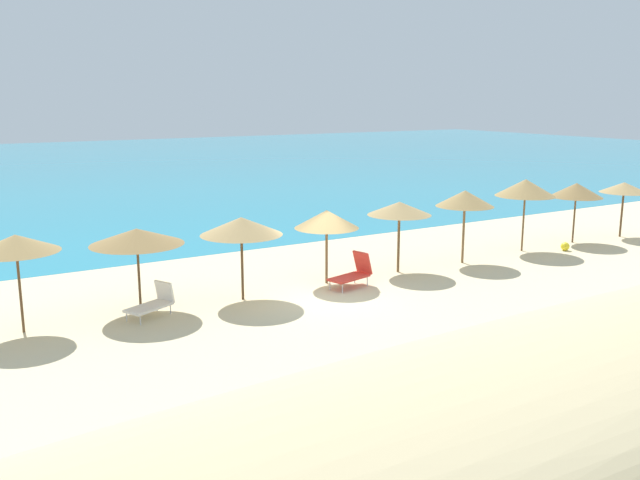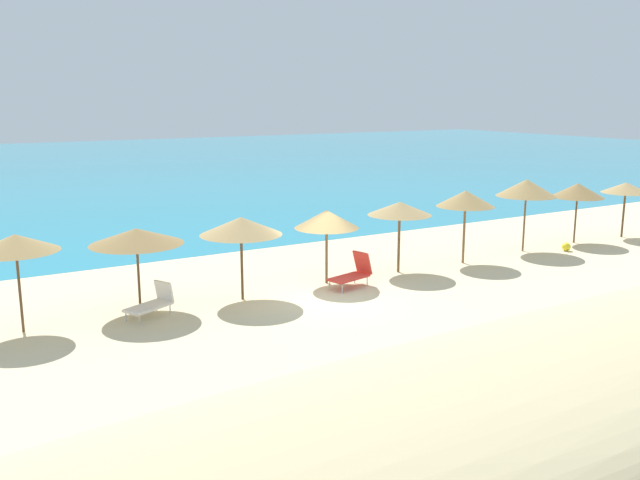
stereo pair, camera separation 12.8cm
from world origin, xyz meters
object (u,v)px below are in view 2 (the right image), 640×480
at_px(beach_umbrella_7, 466,199).
at_px(lounge_chair_1, 153,303).
at_px(beach_umbrella_8, 526,188).
at_px(beach_ball, 566,247).
at_px(lounge_chair_2, 353,273).
at_px(beach_umbrella_4, 241,226).
at_px(beach_umbrella_2, 15,243).
at_px(beach_umbrella_9, 578,190).
at_px(beach_umbrella_10, 626,188).
at_px(beach_umbrella_5, 327,219).
at_px(beach_umbrella_6, 400,209).
at_px(beach_umbrella_3, 136,236).

relative_size(beach_umbrella_7, lounge_chair_1, 1.79).
relative_size(beach_umbrella_8, beach_ball, 8.38).
height_order(lounge_chair_2, beach_ball, lounge_chair_2).
bearing_deg(beach_umbrella_4, beach_umbrella_2, 177.60).
relative_size(beach_umbrella_4, lounge_chair_1, 1.68).
height_order(beach_umbrella_9, lounge_chair_1, beach_umbrella_9).
bearing_deg(beach_umbrella_7, beach_umbrella_10, 0.28).
xyz_separation_m(beach_umbrella_10, beach_ball, (-4.46, -0.66, -2.04)).
height_order(beach_umbrella_2, lounge_chair_2, beach_umbrella_2).
bearing_deg(lounge_chair_1, beach_umbrella_2, 56.32).
distance_m(beach_umbrella_10, beach_ball, 4.95).
xyz_separation_m(beach_umbrella_7, beach_umbrella_9, (6.64, 0.31, -0.19)).
relative_size(beach_umbrella_2, beach_umbrella_5, 1.07).
height_order(beach_umbrella_2, beach_umbrella_10, beach_umbrella_2).
distance_m(beach_umbrella_2, beach_umbrella_4, 6.31).
relative_size(beach_umbrella_4, beach_umbrella_6, 1.02).
relative_size(beach_umbrella_7, beach_umbrella_10, 1.13).
height_order(beach_umbrella_3, lounge_chair_1, beach_umbrella_3).
relative_size(beach_umbrella_3, beach_umbrella_10, 1.10).
bearing_deg(beach_umbrella_5, lounge_chair_1, -175.52).
xyz_separation_m(beach_umbrella_6, beach_umbrella_10, (12.43, -0.11, -0.09)).
xyz_separation_m(beach_umbrella_3, lounge_chair_1, (0.19, -0.63, -1.85)).
bearing_deg(lounge_chair_1, beach_ball, -117.00).
xyz_separation_m(beach_umbrella_2, beach_umbrella_10, (24.95, -0.16, -0.22)).
bearing_deg(beach_umbrella_5, beach_umbrella_2, -179.95).
distance_m(beach_umbrella_9, beach_ball, 2.80).
distance_m(beach_umbrella_8, beach_ball, 3.00).
relative_size(beach_umbrella_5, beach_umbrella_10, 1.02).
height_order(beach_umbrella_5, beach_umbrella_9, beach_umbrella_9).
bearing_deg(beach_umbrella_8, beach_umbrella_9, 0.56).
height_order(beach_umbrella_3, beach_umbrella_9, beach_umbrella_9).
xyz_separation_m(beach_umbrella_4, beach_umbrella_9, (15.78, 0.37, -0.05)).
distance_m(beach_umbrella_9, lounge_chair_2, 12.23).
height_order(beach_umbrella_6, lounge_chair_2, beach_umbrella_6).
relative_size(beach_umbrella_5, beach_umbrella_8, 0.85).
relative_size(beach_umbrella_6, beach_umbrella_8, 0.87).
distance_m(beach_umbrella_3, lounge_chair_2, 7.11).
bearing_deg(beach_umbrella_5, beach_umbrella_4, -175.16).
xyz_separation_m(beach_umbrella_10, lounge_chair_1, (-21.54, -0.31, -1.82)).
height_order(beach_umbrella_7, lounge_chair_2, beach_umbrella_7).
bearing_deg(beach_umbrella_7, beach_umbrella_4, -179.67).
relative_size(beach_umbrella_6, beach_umbrella_9, 0.99).
bearing_deg(lounge_chair_1, beach_umbrella_4, -111.74).
xyz_separation_m(beach_umbrella_6, beach_umbrella_9, (9.58, 0.15, -0.03)).
height_order(beach_umbrella_7, beach_umbrella_9, beach_umbrella_7).
relative_size(beach_umbrella_4, beach_umbrella_10, 1.06).
xyz_separation_m(beach_umbrella_10, lounge_chair_2, (-14.92, -0.69, -1.74)).
distance_m(beach_umbrella_9, lounge_chair_1, 18.79).
bearing_deg(beach_umbrella_2, beach_ball, -2.31).
bearing_deg(beach_umbrella_3, beach_ball, -3.26).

